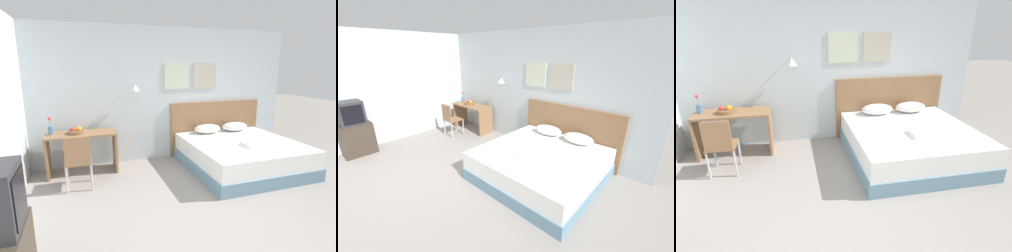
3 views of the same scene
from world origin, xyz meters
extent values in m
plane|color=gray|center=(0.00, 0.00, 0.00)|extent=(24.00, 24.00, 0.00)
cube|color=silver|center=(0.00, 2.68, 1.32)|extent=(5.76, 0.06, 2.65)
cube|color=beige|center=(0.35, 2.64, 1.70)|extent=(0.52, 0.02, 0.52)
cube|color=#B7B29E|center=(0.98, 2.64, 1.70)|extent=(0.52, 0.02, 0.52)
cylinder|color=#B2B2B7|center=(-0.55, 2.57, 1.55)|extent=(0.02, 0.16, 0.02)
cone|color=white|center=(-0.55, 2.48, 1.50)|extent=(0.17, 0.17, 0.12)
cube|color=#66899E|center=(1.27, 1.59, 0.11)|extent=(1.98, 2.00, 0.22)
cube|color=white|center=(1.27, 1.59, 0.37)|extent=(1.94, 1.96, 0.31)
cube|color=#8E6642|center=(1.27, 2.62, 0.57)|extent=(2.10, 0.06, 1.15)
ellipsoid|color=white|center=(0.94, 2.35, 0.62)|extent=(0.58, 0.36, 0.19)
ellipsoid|color=white|center=(1.60, 2.35, 0.62)|extent=(0.58, 0.36, 0.19)
cube|color=white|center=(1.27, 1.29, 0.56)|extent=(0.30, 0.32, 0.06)
cube|color=#8E6642|center=(-1.57, 2.31, 0.73)|extent=(1.19, 0.52, 0.03)
cube|color=#8E6642|center=(-2.14, 2.31, 0.35)|extent=(0.04, 0.48, 0.71)
cube|color=#8E6642|center=(-0.99, 2.31, 0.35)|extent=(0.04, 0.48, 0.71)
cube|color=#8E6642|center=(-1.64, 1.71, 0.43)|extent=(0.40, 0.40, 0.02)
cube|color=#8E6642|center=(-1.64, 1.52, 0.66)|extent=(0.37, 0.03, 0.43)
cylinder|color=#B7B7BC|center=(-1.82, 1.89, 0.21)|extent=(0.03, 0.03, 0.42)
cylinder|color=#B7B7BC|center=(-1.46, 1.89, 0.21)|extent=(0.03, 0.03, 0.42)
cylinder|color=#B7B7BC|center=(-1.82, 1.53, 0.21)|extent=(0.03, 0.03, 0.42)
cylinder|color=#B7B7BC|center=(-1.46, 1.53, 0.21)|extent=(0.03, 0.03, 0.42)
cylinder|color=brown|center=(-1.66, 2.29, 0.77)|extent=(0.28, 0.28, 0.05)
sphere|color=orange|center=(-1.60, 2.29, 0.82)|extent=(0.10, 0.10, 0.10)
sphere|color=red|center=(-1.71, 2.29, 0.82)|extent=(0.08, 0.08, 0.08)
cylinder|color=#4C7099|center=(-2.06, 2.37, 0.81)|extent=(0.09, 0.09, 0.14)
cylinder|color=#3D7538|center=(-2.06, 2.37, 0.96)|extent=(0.01, 0.01, 0.14)
sphere|color=#DB3838|center=(-2.06, 2.37, 1.03)|extent=(0.06, 0.06, 0.06)
camera|label=1|loc=(-1.55, -2.43, 1.90)|focal=28.00mm
camera|label=2|loc=(3.02, -1.23, 2.19)|focal=22.00mm
camera|label=3|loc=(-0.58, -2.04, 2.11)|focal=28.00mm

